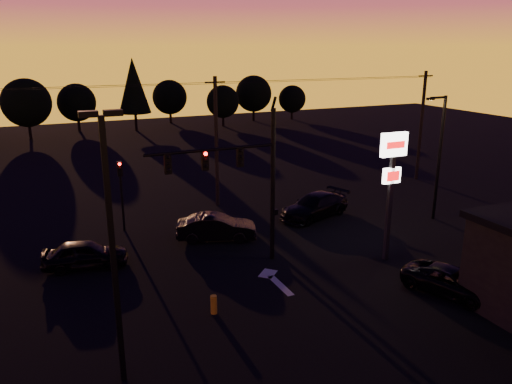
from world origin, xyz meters
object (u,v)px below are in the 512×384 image
(car_mid, at_px, (216,227))
(suv_parked, at_px, (451,281))
(bollard, at_px, (214,305))
(traffic_signal_mast, at_px, (244,172))
(car_left, at_px, (85,254))
(parking_lot_light, at_px, (111,235))
(car_right, at_px, (315,206))
(streetlight, at_px, (439,153))
(secondary_signal, at_px, (121,186))
(pylon_sign, at_px, (392,170))

(car_mid, xyz_separation_m, suv_parked, (7.57, -10.65, -0.14))
(bollard, relative_size, suv_parked, 0.19)
(traffic_signal_mast, height_order, car_left, traffic_signal_mast)
(traffic_signal_mast, relative_size, car_left, 2.03)
(car_left, bearing_deg, parking_lot_light, -168.15)
(car_left, height_order, car_mid, car_mid)
(car_mid, relative_size, car_right, 0.87)
(streetlight, height_order, car_right, streetlight)
(traffic_signal_mast, xyz_separation_m, suv_parked, (7.38, -6.87, -4.32))
(traffic_signal_mast, relative_size, car_right, 1.62)
(traffic_signal_mast, distance_m, parking_lot_light, 10.19)
(parking_lot_light, distance_m, car_left, 10.88)
(traffic_signal_mast, distance_m, car_mid, 5.64)
(secondary_signal, xyz_separation_m, car_left, (-2.71, -4.61, -2.14))
(traffic_signal_mast, height_order, pylon_sign, traffic_signal_mast)
(streetlight, distance_m, car_right, 8.54)
(suv_parked, bearing_deg, bollard, 143.77)
(secondary_signal, bearing_deg, bollard, -81.40)
(car_mid, bearing_deg, car_left, 117.57)
(car_right, relative_size, suv_parked, 1.20)
(secondary_signal, xyz_separation_m, suv_parked, (12.28, -14.36, -2.25))
(parking_lot_light, bearing_deg, car_right, 39.49)
(secondary_signal, bearing_deg, car_left, -120.43)
(parking_lot_light, bearing_deg, streetlight, 21.65)
(car_mid, relative_size, suv_parked, 1.04)
(car_left, distance_m, car_right, 14.86)
(secondary_signal, bearing_deg, streetlight, -17.56)
(parking_lot_light, height_order, car_left, parking_lot_light)
(pylon_sign, bearing_deg, car_left, 159.91)
(parking_lot_light, distance_m, streetlight, 23.05)
(car_mid, bearing_deg, bollard, -179.78)
(bollard, distance_m, car_mid, 8.46)
(parking_lot_light, relative_size, bollard, 11.09)
(car_right, bearing_deg, parking_lot_light, -69.43)
(parking_lot_light, height_order, streetlight, parking_lot_light)
(traffic_signal_mast, bearing_deg, parking_lot_light, -136.63)
(pylon_sign, height_order, streetlight, streetlight)
(parking_lot_light, bearing_deg, car_left, 91.20)
(streetlight, xyz_separation_m, car_mid, (-14.20, 2.28, -3.66))
(parking_lot_light, distance_m, car_mid, 13.73)
(parking_lot_light, bearing_deg, traffic_signal_mast, 43.37)
(traffic_signal_mast, bearing_deg, bollard, -127.23)
(bollard, distance_m, suv_parked, 10.87)
(parking_lot_light, bearing_deg, pylon_sign, 17.23)
(suv_parked, bearing_deg, streetlight, 29.95)
(pylon_sign, distance_m, suv_parked, 6.14)
(traffic_signal_mast, bearing_deg, secondary_signal, 123.19)
(traffic_signal_mast, distance_m, car_right, 9.62)
(pylon_sign, xyz_separation_m, bollard, (-10.24, -1.64, -4.50))
(traffic_signal_mast, height_order, car_right, traffic_signal_mast)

